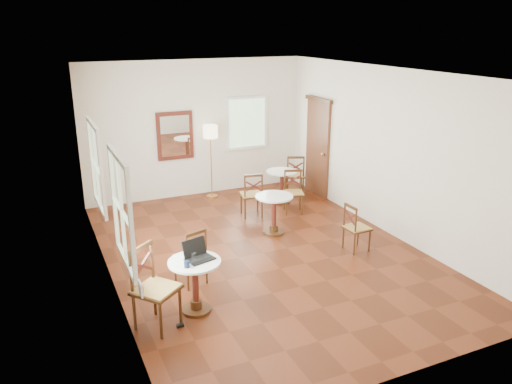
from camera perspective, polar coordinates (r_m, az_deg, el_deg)
ground at (r=8.66m, az=0.82°, el=-6.87°), size 7.00×7.00×0.00m
room_shell at (r=8.25m, az=-0.31°, el=5.76°), size 5.02×7.02×3.01m
cafe_table_near at (r=6.86m, az=-6.87°, el=-9.84°), size 0.70×0.70×0.74m
cafe_table_mid at (r=9.29m, az=2.04°, el=-2.05°), size 0.69×0.69×0.73m
cafe_table_back at (r=10.93m, az=2.92°, el=1.02°), size 0.67×0.67×0.71m
chair_near_a at (r=7.56m, az=-7.32°, el=-7.24°), size 0.51×0.51×0.88m
chair_near_b at (r=6.59m, az=-11.39°, el=-10.57°), size 0.70×0.70×1.09m
chair_mid_a at (r=10.11m, az=-0.49°, el=-0.29°), size 0.49×0.49×0.92m
chair_mid_b at (r=8.76m, az=11.19°, el=-3.96°), size 0.40×0.40×0.84m
chair_back_a at (r=11.43m, az=4.40°, el=1.92°), size 0.57×0.57×0.94m
chair_back_b at (r=10.37m, az=4.23°, el=-0.00°), size 0.51×0.51×0.87m
floor_lamp at (r=11.07m, az=-5.16°, el=6.25°), size 0.32×0.32×1.63m
laptop at (r=6.78m, az=-6.60°, el=-6.96°), size 0.42×0.38×0.25m
mouse at (r=6.72m, az=-7.57°, el=-7.66°), size 0.10×0.07×0.03m
navy_mug at (r=6.56m, az=-7.78°, el=-8.07°), size 0.11×0.07×0.09m
water_glass at (r=6.73m, az=-7.03°, el=-7.25°), size 0.06×0.06×0.10m
power_adapter at (r=6.78m, az=-8.55°, el=-14.65°), size 0.09×0.06×0.04m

